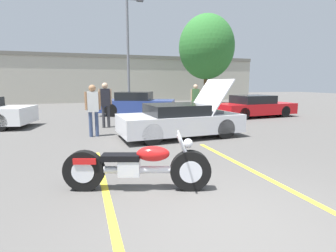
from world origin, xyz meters
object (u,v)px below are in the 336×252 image
(motorcycle, at_px, (137,167))
(parked_car_mid_row, at_px, (137,104))
(tree_background, at_px, (206,47))
(spectator_midground, at_px, (93,106))
(light_pole, at_px, (129,49))
(spectator_by_show_car, at_px, (105,101))
(show_car_hood_open, at_px, (180,120))
(spectator_near_motorcycle, at_px, (195,98))
(parked_car_right_row, at_px, (254,107))

(motorcycle, xyz_separation_m, parked_car_mid_row, (2.11, 10.41, 0.22))
(motorcycle, bearing_deg, tree_background, 78.22)
(spectator_midground, bearing_deg, parked_car_mid_row, 64.54)
(motorcycle, bearing_deg, light_pole, 98.44)
(spectator_by_show_car, bearing_deg, show_car_hood_open, -49.70)
(parked_car_mid_row, bearing_deg, spectator_near_motorcycle, -16.68)
(parked_car_right_row, distance_m, spectator_midground, 8.94)
(tree_background, xyz_separation_m, spectator_by_show_car, (-8.85, -8.89, -3.54))
(parked_car_right_row, relative_size, spectator_midground, 2.50)
(tree_background, relative_size, motorcycle, 2.96)
(tree_background, height_order, parked_car_right_row, tree_background)
(light_pole, height_order, tree_background, light_pole)
(motorcycle, distance_m, parked_car_right_row, 11.10)
(parked_car_right_row, distance_m, spectator_near_motorcycle, 3.34)
(spectator_by_show_car, bearing_deg, tree_background, 45.14)
(tree_background, bearing_deg, light_pole, -169.31)
(light_pole, relative_size, spectator_by_show_car, 4.11)
(parked_car_mid_row, xyz_separation_m, spectator_near_motorcycle, (2.59, -2.25, 0.41))
(tree_background, bearing_deg, spectator_near_motorcycle, -119.63)
(show_car_hood_open, height_order, spectator_near_motorcycle, show_car_hood_open)
(parked_car_right_row, relative_size, parked_car_mid_row, 0.98)
(spectator_by_show_car, bearing_deg, light_pole, 72.90)
(spectator_by_show_car, bearing_deg, parked_car_right_row, 7.61)
(show_car_hood_open, bearing_deg, spectator_near_motorcycle, 56.83)
(tree_background, xyz_separation_m, spectator_near_motorcycle, (-4.21, -7.39, -3.60))
(show_car_hood_open, bearing_deg, spectator_by_show_car, 127.20)
(show_car_hood_open, height_order, spectator_by_show_car, show_car_hood_open)
(light_pole, height_order, parked_car_right_row, light_pole)
(tree_background, distance_m, show_car_hood_open, 13.91)
(light_pole, distance_m, show_car_hood_open, 10.91)
(spectator_by_show_car, bearing_deg, parked_car_mid_row, 61.37)
(light_pole, bearing_deg, motorcycle, -99.60)
(light_pole, distance_m, parked_car_right_row, 9.35)
(tree_background, xyz_separation_m, motorcycle, (-8.91, -15.55, -4.23))
(show_car_hood_open, relative_size, spectator_near_motorcycle, 2.39)
(spectator_near_motorcycle, bearing_deg, tree_background, 60.37)
(motorcycle, relative_size, parked_car_mid_row, 0.54)
(light_pole, distance_m, spectator_midground, 10.30)
(tree_background, relative_size, show_car_hood_open, 1.74)
(parked_car_right_row, height_order, parked_car_mid_row, parked_car_mid_row)
(parked_car_mid_row, bearing_deg, motorcycle, -77.19)
(show_car_hood_open, distance_m, parked_car_mid_row, 6.40)
(tree_background, distance_m, spectator_near_motorcycle, 9.24)
(spectator_by_show_car, height_order, spectator_midground, spectator_by_show_car)
(spectator_near_motorcycle, xyz_separation_m, spectator_by_show_car, (-4.64, -1.50, 0.06))
(spectator_near_motorcycle, bearing_deg, spectator_midground, -148.22)
(tree_background, distance_m, spectator_by_show_car, 13.04)
(tree_background, relative_size, spectator_midground, 4.10)
(parked_car_mid_row, bearing_deg, show_car_hood_open, -63.97)
(parked_car_right_row, relative_size, spectator_by_show_car, 2.41)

